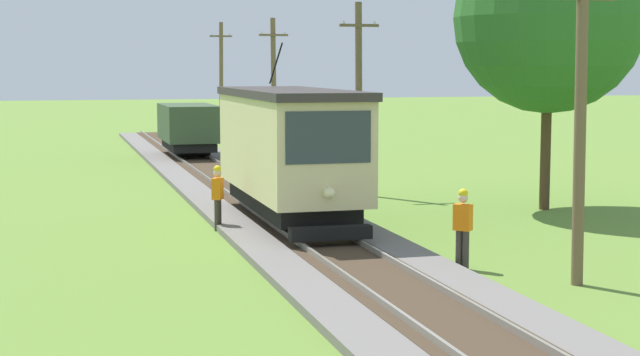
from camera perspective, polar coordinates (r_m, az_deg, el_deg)
red_tram at (r=27.30m, az=-1.78°, el=1.73°), size 2.60×8.54×4.79m
freight_car at (r=47.61m, az=-7.62°, el=2.93°), size 2.40×5.20×2.31m
utility_pole_near_tram at (r=20.56m, az=14.80°, el=3.32°), size 1.40×0.35×6.60m
utility_pole_mid at (r=34.16m, az=2.26°, el=4.74°), size 1.40×0.44×6.64m
utility_pole_far at (r=47.12m, az=-2.69°, el=5.26°), size 1.40×0.54×6.73m
utility_pole_distant at (r=61.73m, az=-5.73°, el=5.72°), size 1.40×0.59×7.16m
track_worker at (r=21.91m, az=8.24°, el=-2.69°), size 0.43×0.44×1.78m
second_worker at (r=26.89m, az=-5.93°, el=-0.96°), size 0.38×0.45×1.78m
tree_right_near at (r=31.35m, az=13.09°, el=9.00°), size 5.87×5.87×8.86m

